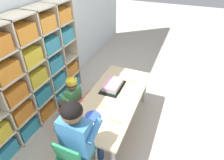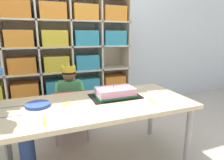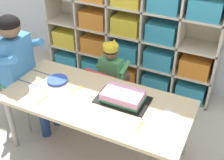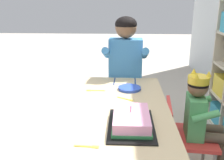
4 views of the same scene
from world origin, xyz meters
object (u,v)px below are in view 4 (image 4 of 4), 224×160
(classroom_chair_adult_side, at_px, (125,83))
(fork_by_napkin, at_px, (94,90))
(fork_near_cake_tray, at_px, (126,99))
(adult_helper_seated, at_px, (125,63))
(fork_at_table_front_edge, at_px, (88,146))
(classroom_chair_blue, at_px, (184,134))
(paper_plate_stack, at_px, (130,88))
(activity_table, at_px, (118,119))
(birthday_cake_on_tray, at_px, (131,121))
(child_with_crown, at_px, (201,115))

(classroom_chair_adult_side, distance_m, fork_by_napkin, 0.55)
(fork_by_napkin, relative_size, fork_near_cake_tray, 1.21)
(adult_helper_seated, distance_m, fork_at_table_front_edge, 1.19)
(classroom_chair_blue, xyz_separation_m, paper_plate_stack, (-0.29, -0.38, 0.23))
(adult_helper_seated, bearing_deg, paper_plate_stack, -82.86)
(activity_table, distance_m, fork_at_table_front_edge, 0.44)
(activity_table, bearing_deg, adult_helper_seated, 176.56)
(fork_by_napkin, bearing_deg, classroom_chair_adult_side, 63.05)
(classroom_chair_adult_side, height_order, paper_plate_stack, classroom_chair_adult_side)
(adult_helper_seated, bearing_deg, classroom_chair_blue, -55.05)
(birthday_cake_on_tray, xyz_separation_m, fork_by_napkin, (-0.57, -0.27, -0.03))
(paper_plate_stack, bearing_deg, activity_table, -10.77)
(fork_at_table_front_edge, height_order, fork_by_napkin, same)
(fork_at_table_front_edge, relative_size, fork_near_cake_tray, 1.04)
(classroom_chair_blue, height_order, classroom_chair_adult_side, classroom_chair_adult_side)
(classroom_chair_blue, distance_m, fork_near_cake_tray, 0.47)
(fork_by_napkin, distance_m, fork_near_cake_tray, 0.30)
(paper_plate_stack, bearing_deg, child_with_crown, 58.29)
(fork_by_napkin, bearing_deg, paper_plate_stack, 7.47)
(adult_helper_seated, distance_m, fork_near_cake_tray, 0.56)
(classroom_chair_adult_side, relative_size, fork_by_napkin, 5.14)
(classroom_chair_blue, bearing_deg, birthday_cake_on_tray, 135.78)
(activity_table, bearing_deg, fork_near_cake_tray, 165.63)
(adult_helper_seated, bearing_deg, fork_at_table_front_edge, -97.49)
(fork_at_table_front_edge, bearing_deg, child_with_crown, -138.96)
(classroom_chair_blue, relative_size, fork_at_table_front_edge, 4.54)
(adult_helper_seated, distance_m, paper_plate_stack, 0.35)
(activity_table, relative_size, classroom_chair_adult_side, 2.03)
(paper_plate_stack, bearing_deg, fork_near_cake_tray, -7.00)
(adult_helper_seated, xyz_separation_m, paper_plate_stack, (0.33, 0.03, -0.12))
(birthday_cake_on_tray, bearing_deg, classroom_chair_blue, 130.15)
(classroom_chair_blue, xyz_separation_m, classroom_chair_adult_side, (-0.74, -0.41, 0.13))
(classroom_chair_adult_side, xyz_separation_m, paper_plate_stack, (0.45, 0.03, 0.10))
(classroom_chair_adult_side, bearing_deg, paper_plate_stack, -84.69)
(adult_helper_seated, xyz_separation_m, birthday_cake_on_tray, (0.94, 0.03, -0.10))
(adult_helper_seated, distance_m, fork_by_napkin, 0.46)
(adult_helper_seated, distance_m, birthday_cake_on_tray, 0.95)
(classroom_chair_blue, xyz_separation_m, fork_by_napkin, (-0.25, -0.66, 0.22))
(classroom_chair_blue, height_order, child_with_crown, child_with_crown)
(activity_table, bearing_deg, paper_plate_stack, 169.23)
(classroom_chair_adult_side, relative_size, adult_helper_seated, 0.67)
(child_with_crown, height_order, fork_by_napkin, child_with_crown)
(child_with_crown, distance_m, fork_near_cake_tray, 0.52)
(classroom_chair_adult_side, height_order, fork_at_table_front_edge, classroom_chair_adult_side)
(classroom_chair_adult_side, xyz_separation_m, adult_helper_seated, (0.12, -0.00, 0.22))
(activity_table, height_order, adult_helper_seated, adult_helper_seated)
(activity_table, distance_m, adult_helper_seated, 0.78)
(adult_helper_seated, bearing_deg, fork_by_napkin, -121.61)
(activity_table, xyz_separation_m, fork_near_cake_tray, (-0.21, 0.05, 0.05))
(child_with_crown, distance_m, adult_helper_seated, 0.84)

